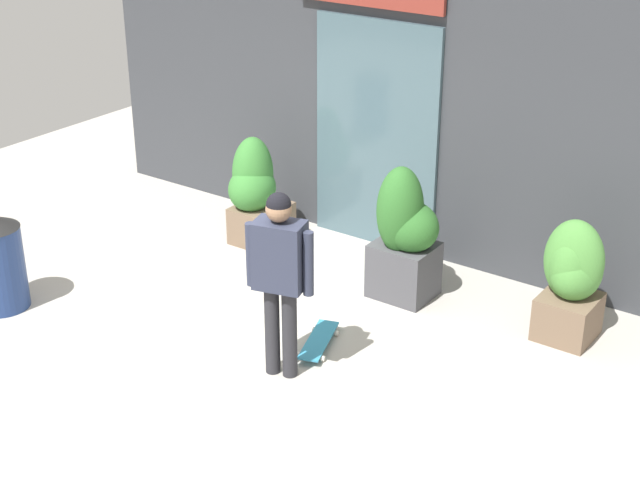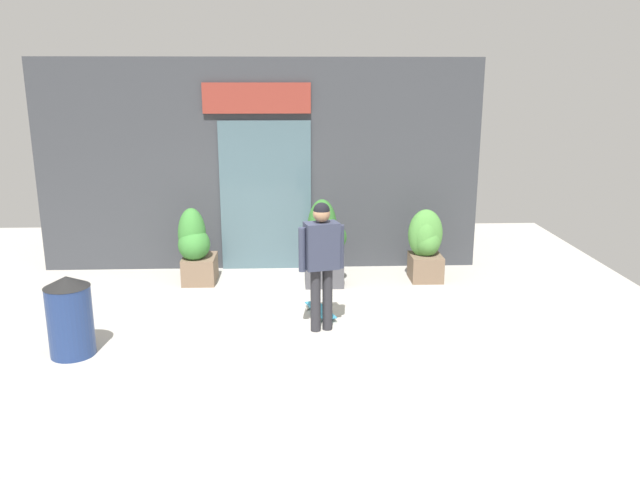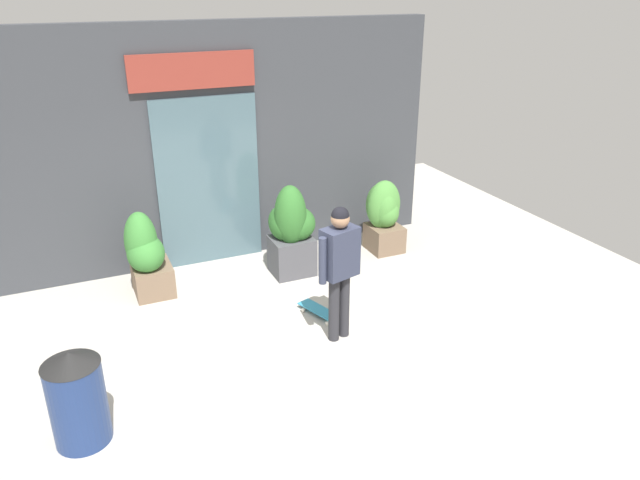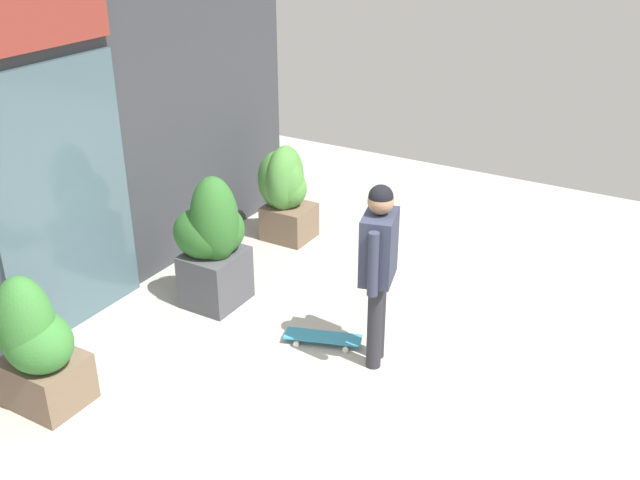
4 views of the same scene
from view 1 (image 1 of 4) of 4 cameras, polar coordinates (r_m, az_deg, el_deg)
The scene contains 7 objects.
ground_plane at distance 8.80m, azimuth -7.04°, elevation -6.11°, with size 12.00×12.00×0.00m, color #B2ADA3.
building_facade at distance 10.26m, azimuth 3.47°, elevation 9.21°, with size 7.37×0.31×3.51m.
skateboarder at distance 7.78m, azimuth -2.46°, elevation -1.62°, with size 0.58×0.36×1.69m.
skateboard at distance 8.63m, azimuth -0.09°, elevation -6.11°, with size 0.42×0.75×0.08m.
planter_box_left at distance 9.27m, azimuth 5.10°, elevation 0.46°, with size 0.65×0.67×1.38m.
planter_box_right at distance 10.52m, azimuth -3.94°, elevation 2.85°, with size 0.57×0.68×1.21m.
planter_box_mid at distance 8.87m, azimuth 15.09°, elevation -2.00°, with size 0.55×0.65×1.16m.
Camera 1 is at (5.20, -5.50, 4.49)m, focal length 52.91 mm.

